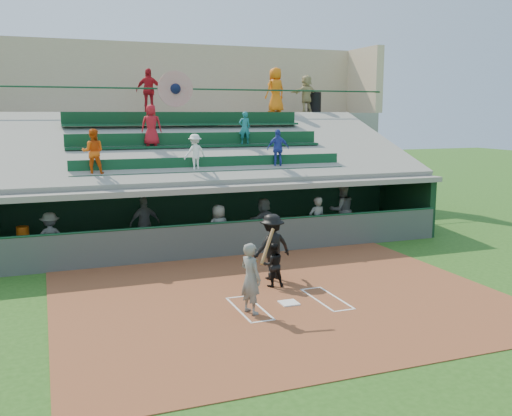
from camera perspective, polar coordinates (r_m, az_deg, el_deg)
name	(u,v)px	position (r m, az deg, el deg)	size (l,w,h in m)	color
ground	(289,304)	(14.04, 3.31, -9.59)	(100.00, 100.00, 0.00)	#245016
dirt_slab	(281,298)	(14.47, 2.50, -8.95)	(11.00, 9.00, 0.02)	brown
home_plate	(289,303)	(14.03, 3.31, -9.45)	(0.43, 0.43, 0.03)	white
batters_box_chalk	(289,303)	(14.04, 3.31, -9.50)	(2.65, 1.85, 0.01)	white
dugout_floor	(212,244)	(20.16, -4.47, -3.65)	(16.00, 3.50, 0.04)	gray
concourse_slab	(170,164)	(26.29, -8.63, 4.37)	(20.00, 3.00, 4.60)	gray
grandstand	(185,171)	(23.39, -7.12, 3.69)	(20.40, 10.40, 7.80)	#4A4F4A
batter_at_plate	(251,278)	(13.13, -0.52, -6.99)	(0.92, 0.77, 1.95)	#5E605B
catcher	(273,265)	(15.19, 1.73, -5.70)	(0.57, 0.45, 1.18)	black
home_umpire	(272,247)	(15.80, 1.61, -3.88)	(1.18, 0.68, 1.83)	black
dugout_bench	(205,231)	(21.30, -5.16, -2.26)	(15.49, 0.46, 0.46)	olive
white_table	(24,250)	(19.04, -22.18, -3.91)	(0.84, 0.63, 0.74)	white
water_cooler	(23,232)	(18.93, -22.29, -2.27)	(0.37, 0.37, 0.37)	#D3560C
dugout_player_a	(51,238)	(18.52, -19.86, -2.81)	(1.02, 0.58, 1.57)	#585B56
dugout_player_b	(145,223)	(19.57, -11.06, -1.50)	(1.04, 0.43, 1.77)	#5E605B
dugout_player_c	(219,229)	(18.66, -3.74, -2.11)	(0.79, 0.51, 1.61)	#585B56
dugout_player_d	(264,221)	(19.98, 0.78, -1.31)	(1.50, 0.48, 1.62)	#5A5D58
dugout_player_e	(317,221)	(19.85, 6.10, -1.31)	(0.62, 0.41, 1.70)	#535551
dugout_player_f	(342,210)	(21.35, 8.57, -0.20)	(0.97, 0.76, 2.00)	#565853
trash_bin	(314,103)	(28.37, 5.85, 10.44)	(0.66, 0.66, 0.99)	black
concourse_staff_a	(149,91)	(25.35, -10.64, 11.46)	(1.10, 0.46, 1.88)	#B2141D
concourse_staff_b	(275,90)	(26.50, 1.96, 11.69)	(0.99, 0.65, 2.03)	orange
concourse_staff_c	(306,94)	(27.74, 5.04, 11.29)	(1.65, 0.53, 1.78)	tan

